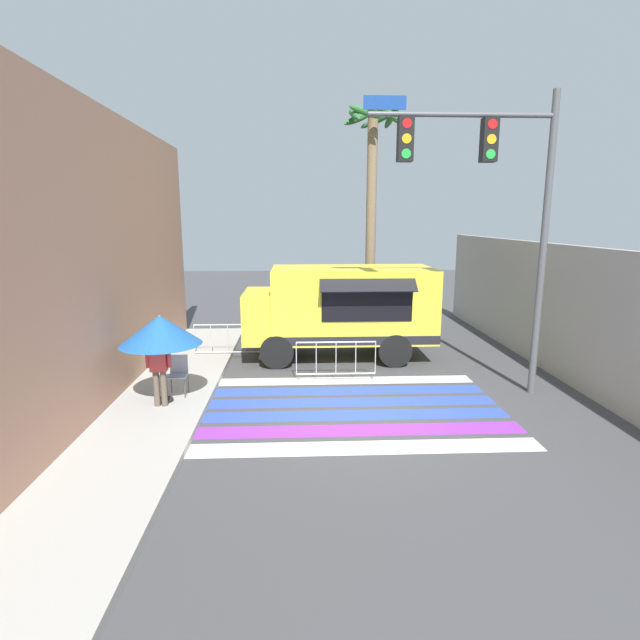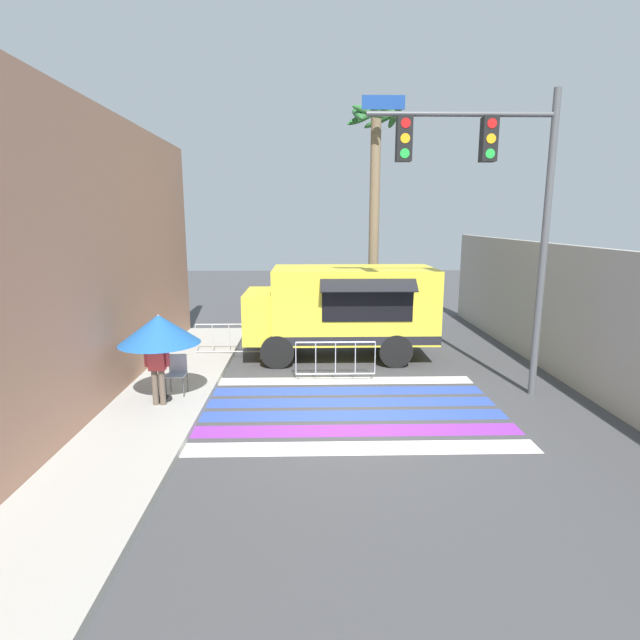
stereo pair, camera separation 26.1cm
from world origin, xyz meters
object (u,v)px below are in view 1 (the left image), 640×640
traffic_signal_pole (492,186)px  barricade_front (336,361)px  folding_chair (178,371)px  vendor_person (159,364)px  food_truck (338,306)px  barricade_side (228,342)px  patio_umbrella (160,330)px  palm_tree (372,180)px

traffic_signal_pole → barricade_front: bearing=161.8°
folding_chair → vendor_person: vendor_person is taller
food_truck → folding_chair: size_ratio=6.11×
food_truck → barricade_side: food_truck is taller
patio_umbrella → palm_tree: palm_tree is taller
traffic_signal_pole → palm_tree: size_ratio=0.84×
vendor_person → barricade_side: vendor_person is taller
palm_tree → barricade_front: bearing=-106.2°
food_truck → patio_umbrella: food_truck is taller
vendor_person → barricade_front: bearing=23.1°
patio_umbrella → barricade_side: size_ratio=0.96×
folding_chair → vendor_person: bearing=-92.3°
traffic_signal_pole → palm_tree: 6.93m
barricade_front → food_truck: bearing=84.4°
vendor_person → barricade_front: size_ratio=0.81×
traffic_signal_pole → barricade_side: 8.26m
food_truck → barricade_front: food_truck is taller
food_truck → traffic_signal_pole: traffic_signal_pole is taller
barricade_front → palm_tree: bearing=73.8°
vendor_person → folding_chair: bearing=69.8°
food_truck → palm_tree: size_ratio=0.68×
patio_umbrella → palm_tree: 9.82m
barricade_front → palm_tree: palm_tree is taller
vendor_person → barricade_front: (3.86, 1.91, -0.56)m
food_truck → barricade_side: 3.38m
patio_umbrella → palm_tree: size_ratio=0.24×
traffic_signal_pole → palm_tree: (-1.64, 6.71, 0.62)m
folding_chair → barricade_side: folding_chair is taller
traffic_signal_pole → patio_umbrella: 7.75m
traffic_signal_pole → palm_tree: palm_tree is taller
traffic_signal_pole → folding_chair: size_ratio=7.55×
traffic_signal_pole → folding_chair: traffic_signal_pole is taller
traffic_signal_pole → palm_tree: bearing=103.7°
barricade_side → palm_tree: size_ratio=0.25×
traffic_signal_pole → barricade_side: size_ratio=3.40×
barricade_front → barricade_side: bearing=143.4°
folding_chair → barricade_side: size_ratio=0.45×
food_truck → vendor_person: (-4.08, -4.11, -0.47)m
traffic_signal_pole → patio_umbrella: size_ratio=3.53×
food_truck → vendor_person: 5.81m
patio_umbrella → palm_tree: (5.49, 7.28, 3.63)m
patio_umbrella → barricade_side: bearing=77.7°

